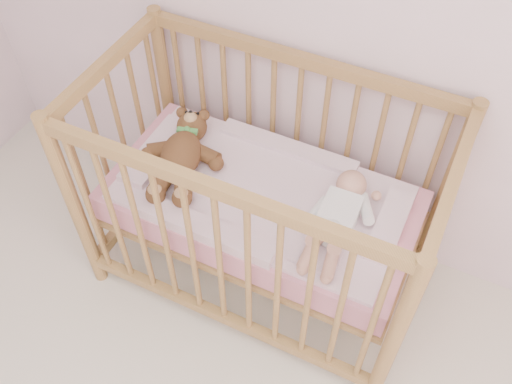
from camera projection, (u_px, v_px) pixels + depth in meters
The scene contains 5 objects.
crib at pixel (261, 203), 2.28m from camera, with size 1.36×0.76×1.00m, color #A68246, non-canonical shape.
mattress at pixel (261, 205), 2.29m from camera, with size 1.22×0.62×0.13m, color pink.
blanket at pixel (262, 193), 2.23m from camera, with size 1.10×0.58×0.06m, color #D190A6, non-canonical shape.
baby at pixel (339, 213), 2.07m from camera, with size 0.25×0.52×0.13m, color silver, non-canonical shape.
teddy_bear at pixel (181, 154), 2.25m from camera, with size 0.35×0.50×0.14m, color brown, non-canonical shape.
Camera 1 is at (0.25, 0.30, 2.27)m, focal length 40.00 mm.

